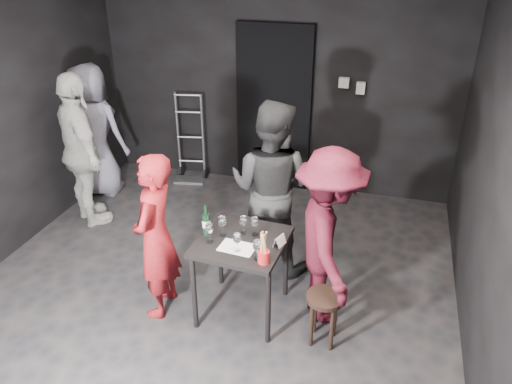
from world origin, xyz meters
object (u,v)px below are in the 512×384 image
(man_maroon, at_px, (328,234))
(bystander_cream, at_px, (79,138))
(bystander_grey, at_px, (93,124))
(server_red, at_px, (156,237))
(breadstick_cup, at_px, (264,248))
(tasting_table, at_px, (242,250))
(hand_truck, at_px, (191,164))
(stool, at_px, (324,306))
(woman_black, at_px, (271,175))
(wine_bottle, at_px, (206,224))

(man_maroon, xyz_separation_m, bystander_cream, (-2.88, 0.85, 0.20))
(bystander_grey, bearing_deg, server_red, 135.09)
(bystander_cream, height_order, breadstick_cup, bystander_cream)
(bystander_cream, relative_size, breadstick_cup, 7.11)
(tasting_table, xyz_separation_m, bystander_cream, (-2.18, 1.00, 0.39))
(hand_truck, distance_m, server_red, 2.72)
(stool, relative_size, breadstick_cup, 1.61)
(woman_black, bearing_deg, man_maroon, 144.24)
(man_maroon, relative_size, breadstick_cup, 5.71)
(tasting_table, xyz_separation_m, bystander_grey, (-2.47, 1.70, 0.28))
(woman_black, bearing_deg, stool, 134.16)
(woman_black, height_order, bystander_cream, bystander_cream)
(hand_truck, bearing_deg, bystander_grey, -156.75)
(man_maroon, height_order, wine_bottle, man_maroon)
(breadstick_cup, bearing_deg, hand_truck, 123.58)
(woman_black, bearing_deg, breadstick_cup, 109.66)
(tasting_table, relative_size, bystander_cream, 0.36)
(bystander_grey, bearing_deg, breadstick_cup, 146.15)
(bystander_cream, distance_m, wine_bottle, 2.13)
(bystander_grey, bearing_deg, woman_black, 161.68)
(hand_truck, height_order, breadstick_cup, hand_truck)
(server_red, relative_size, wine_bottle, 5.39)
(man_maroon, distance_m, bystander_cream, 3.01)
(tasting_table, height_order, woman_black, woman_black)
(stool, bearing_deg, hand_truck, 131.18)
(stool, relative_size, woman_black, 0.24)
(hand_truck, height_order, bystander_grey, bystander_grey)
(man_maroon, height_order, bystander_grey, bystander_grey)
(stool, xyz_separation_m, bystander_grey, (-3.22, 1.89, 0.57))
(tasting_table, height_order, bystander_grey, bystander_grey)
(tasting_table, distance_m, breadstick_cup, 0.43)
(stool, xyz_separation_m, server_red, (-1.46, 0.01, 0.40))
(tasting_table, xyz_separation_m, man_maroon, (0.70, 0.16, 0.18))
(hand_truck, bearing_deg, bystander_cream, -127.92)
(hand_truck, relative_size, man_maroon, 0.71)
(stool, bearing_deg, tasting_table, 166.39)
(tasting_table, height_order, bystander_cream, bystander_cream)
(tasting_table, bearing_deg, bystander_grey, 145.39)
(stool, height_order, bystander_grey, bystander_grey)
(woman_black, xyz_separation_m, bystander_cream, (-2.22, 0.22, 0.04))
(hand_truck, height_order, tasting_table, hand_truck)
(tasting_table, bearing_deg, woman_black, 86.54)
(hand_truck, relative_size, tasting_table, 1.59)
(stool, bearing_deg, wine_bottle, 170.42)
(hand_truck, height_order, wine_bottle, hand_truck)
(wine_bottle, bearing_deg, man_maroon, 8.91)
(woman_black, xyz_separation_m, breadstick_cup, (0.22, -1.04, -0.11))
(stool, xyz_separation_m, bystander_cream, (-2.93, 1.19, 0.68))
(bystander_cream, bearing_deg, wine_bottle, -169.58)
(tasting_table, bearing_deg, hand_truck, 122.02)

